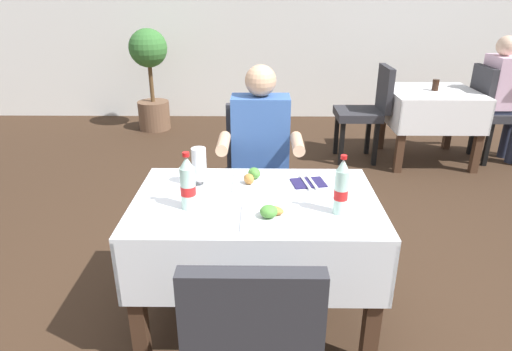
% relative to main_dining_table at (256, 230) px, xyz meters
% --- Properties ---
extents(ground_plane, '(11.00, 11.00, 0.00)m').
position_rel_main_dining_table_xyz_m(ground_plane, '(-0.09, 0.08, -0.56)').
color(ground_plane, '#382619').
extents(main_dining_table, '(1.19, 0.77, 0.73)m').
position_rel_main_dining_table_xyz_m(main_dining_table, '(0.00, 0.00, 0.00)').
color(main_dining_table, white).
rests_on(main_dining_table, ground).
extents(chair_far_diner_seat, '(0.44, 0.50, 0.97)m').
position_rel_main_dining_table_xyz_m(chair_far_diner_seat, '(0.00, 0.78, -0.01)').
color(chair_far_diner_seat, '#2D2D33').
rests_on(chair_far_diner_seat, ground).
extents(chair_near_camera_side, '(0.44, 0.50, 0.97)m').
position_rel_main_dining_table_xyz_m(chair_near_camera_side, '(0.00, -0.78, -0.01)').
color(chair_near_camera_side, '#2D2D33').
rests_on(chair_near_camera_side, ground).
extents(seated_diner_far, '(0.50, 0.46, 1.26)m').
position_rel_main_dining_table_xyz_m(seated_diner_far, '(0.02, 0.67, 0.15)').
color(seated_diner_far, '#282D42').
rests_on(seated_diner_far, ground).
extents(plate_near_camera, '(0.24, 0.24, 0.07)m').
position_rel_main_dining_table_xyz_m(plate_near_camera, '(0.06, -0.20, 0.19)').
color(plate_near_camera, white).
rests_on(plate_near_camera, main_dining_table).
extents(plate_far_diner, '(0.24, 0.24, 0.07)m').
position_rel_main_dining_table_xyz_m(plate_far_diner, '(-0.01, 0.19, 0.19)').
color(plate_far_diner, white).
rests_on(plate_far_diner, main_dining_table).
extents(beer_glass_left, '(0.07, 0.07, 0.20)m').
position_rel_main_dining_table_xyz_m(beer_glass_left, '(-0.29, 0.16, 0.28)').
color(beer_glass_left, white).
rests_on(beer_glass_left, main_dining_table).
extents(cola_bottle_primary, '(0.07, 0.07, 0.27)m').
position_rel_main_dining_table_xyz_m(cola_bottle_primary, '(-0.31, -0.10, 0.29)').
color(cola_bottle_primary, silver).
rests_on(cola_bottle_primary, main_dining_table).
extents(cola_bottle_secondary, '(0.06, 0.06, 0.28)m').
position_rel_main_dining_table_xyz_m(cola_bottle_secondary, '(0.38, -0.14, 0.30)').
color(cola_bottle_secondary, silver).
rests_on(cola_bottle_secondary, main_dining_table).
extents(napkin_cutlery_set, '(0.19, 0.20, 0.01)m').
position_rel_main_dining_table_xyz_m(napkin_cutlery_set, '(0.27, 0.18, 0.18)').
color(napkin_cutlery_set, '#231E4C').
rests_on(napkin_cutlery_set, main_dining_table).
extents(background_dining_table, '(0.86, 0.82, 0.73)m').
position_rel_main_dining_table_xyz_m(background_dining_table, '(1.74, 2.47, -0.01)').
color(background_dining_table, white).
rests_on(background_dining_table, ground).
extents(background_chair_left, '(0.50, 0.44, 0.97)m').
position_rel_main_dining_table_xyz_m(background_chair_left, '(1.10, 2.47, -0.01)').
color(background_chair_left, '#2D2D33').
rests_on(background_chair_left, ground).
extents(background_chair_right, '(0.50, 0.44, 0.97)m').
position_rel_main_dining_table_xyz_m(background_chair_right, '(2.38, 2.47, -0.01)').
color(background_chair_right, '#2D2D33').
rests_on(background_chair_right, ground).
extents(background_patron, '(0.46, 0.50, 1.26)m').
position_rel_main_dining_table_xyz_m(background_patron, '(2.43, 2.47, 0.15)').
color(background_patron, '#282D42').
rests_on(background_patron, ground).
extents(background_table_tumbler, '(0.06, 0.06, 0.11)m').
position_rel_main_dining_table_xyz_m(background_table_tumbler, '(1.75, 2.47, 0.23)').
color(background_table_tumbler, black).
rests_on(background_table_tumbler, background_dining_table).
extents(potted_plant_corner, '(0.46, 0.46, 1.24)m').
position_rel_main_dining_table_xyz_m(potted_plant_corner, '(-1.34, 3.54, 0.15)').
color(potted_plant_corner, brown).
rests_on(potted_plant_corner, ground).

